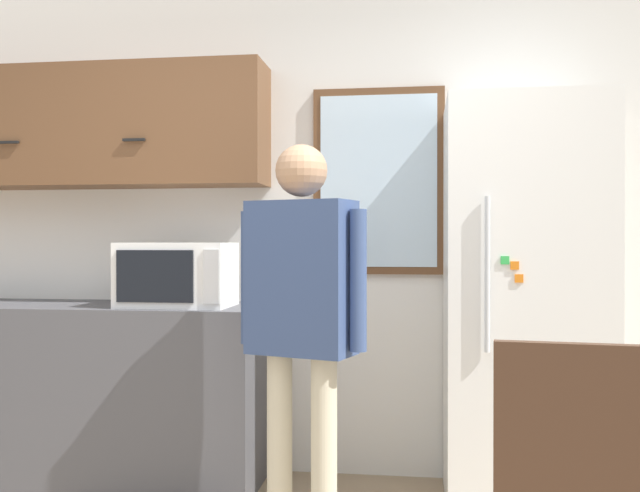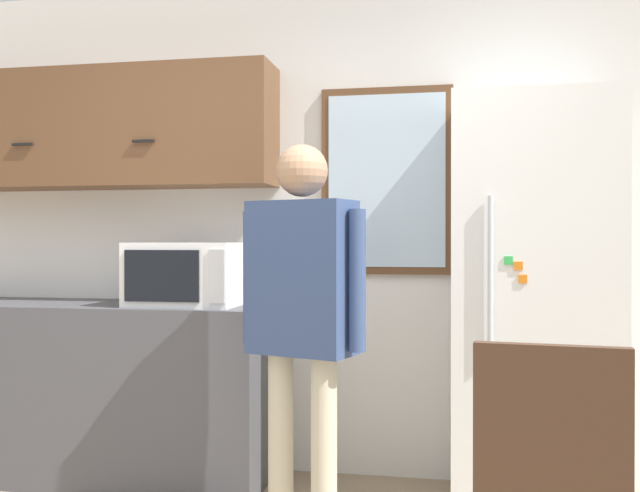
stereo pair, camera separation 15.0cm
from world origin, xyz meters
TOP-DOWN VIEW (x-y plane):
  - back_wall at (0.00, 2.03)m, footprint 6.00×0.06m
  - counter at (-1.20, 1.70)m, footprint 2.00×0.60m
  - upper_cabinets at (-1.20, 1.83)m, footprint 2.00×0.35m
  - microwave at (-0.62, 1.63)m, footprint 0.55×0.37m
  - person at (0.11, 1.13)m, footprint 0.57×0.34m
  - refrigerator at (1.10, 1.66)m, footprint 0.74×0.69m
  - window at (0.39, 1.98)m, footprint 0.70×0.05m

SIDE VIEW (x-z plane):
  - counter at x=-1.20m, z-range 0.00..0.93m
  - refrigerator at x=1.10m, z-range 0.00..1.94m
  - person at x=0.11m, z-range 0.19..1.87m
  - microwave at x=-0.62m, z-range 0.93..1.26m
  - back_wall at x=0.00m, z-range 0.00..2.70m
  - window at x=0.39m, z-range 1.09..2.09m
  - upper_cabinets at x=-1.20m, z-range 1.56..2.21m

